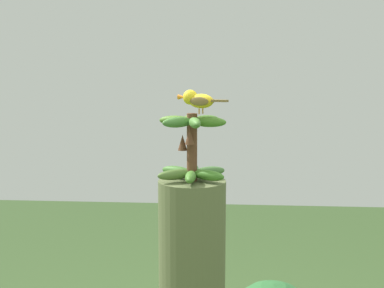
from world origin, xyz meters
The scene contains 2 objects.
banana_bunch centered at (0.00, 0.00, 1.28)m, with size 0.27×0.28×0.26m.
perched_bird centered at (0.02, -0.02, 1.46)m, with size 0.19×0.11×0.09m.
Camera 1 is at (0.14, -1.81, 1.53)m, focal length 45.15 mm.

